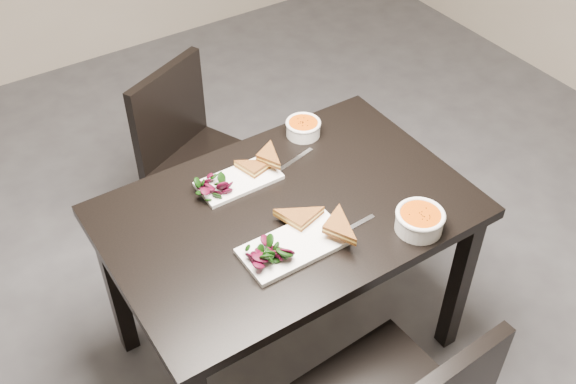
% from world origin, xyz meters
% --- Properties ---
extents(ground, '(5.00, 5.00, 0.00)m').
position_xyz_m(ground, '(0.00, 0.00, 0.00)').
color(ground, '#47474C').
rests_on(ground, ground).
extents(table, '(1.20, 0.80, 0.75)m').
position_xyz_m(table, '(0.03, -0.05, 0.65)').
color(table, black).
rests_on(table, ground).
extents(chair_far, '(0.56, 0.56, 0.85)m').
position_xyz_m(chair_far, '(0.03, 0.71, 0.48)').
color(chair_far, black).
rests_on(chair_far, ground).
extents(plate_near, '(0.34, 0.17, 0.02)m').
position_xyz_m(plate_near, '(-0.06, -0.21, 0.76)').
color(plate_near, white).
rests_on(plate_near, table).
extents(sandwich_near, '(0.20, 0.17, 0.06)m').
position_xyz_m(sandwich_near, '(0.01, -0.19, 0.79)').
color(sandwich_near, '#90571E').
rests_on(sandwich_near, plate_near).
extents(salad_near, '(0.11, 0.10, 0.05)m').
position_xyz_m(salad_near, '(-0.16, -0.21, 0.79)').
color(salad_near, black).
rests_on(salad_near, plate_near).
extents(soup_bowl_near, '(0.16, 0.16, 0.07)m').
position_xyz_m(soup_bowl_near, '(0.32, -0.36, 0.79)').
color(soup_bowl_near, white).
rests_on(soup_bowl_near, table).
extents(cutlery_near, '(0.18, 0.02, 0.00)m').
position_xyz_m(cutlery_near, '(0.15, -0.24, 0.75)').
color(cutlery_near, silver).
rests_on(cutlery_near, table).
extents(plate_far, '(0.29, 0.14, 0.01)m').
position_xyz_m(plate_far, '(-0.04, 0.15, 0.76)').
color(plate_far, white).
rests_on(plate_far, table).
extents(sandwich_far, '(0.16, 0.14, 0.05)m').
position_xyz_m(sandwich_far, '(0.02, 0.14, 0.79)').
color(sandwich_far, '#90571E').
rests_on(sandwich_far, plate_far).
extents(salad_far, '(0.09, 0.08, 0.04)m').
position_xyz_m(salad_far, '(-0.14, 0.15, 0.78)').
color(salad_far, black).
rests_on(salad_far, plate_far).
extents(soup_bowl_far, '(0.13, 0.13, 0.06)m').
position_xyz_m(soup_bowl_far, '(0.29, 0.26, 0.78)').
color(soup_bowl_far, white).
rests_on(soup_bowl_far, table).
extents(cutlery_far, '(0.18, 0.06, 0.00)m').
position_xyz_m(cutlery_far, '(0.18, 0.15, 0.75)').
color(cutlery_far, silver).
rests_on(cutlery_far, table).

